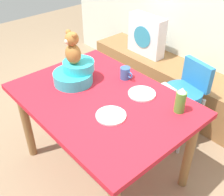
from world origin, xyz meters
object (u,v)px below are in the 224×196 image
(teddy_bear, at_px, (73,49))
(dining_table, at_px, (102,109))
(highchair, at_px, (184,93))
(ketchup_bottle, at_px, (180,100))
(infant_seat_teal, at_px, (75,73))
(book_stack, at_px, (199,72))
(dinner_plate_near, at_px, (111,115))
(pillow_floral_left, at_px, (146,35))
(coffee_mug, at_px, (125,73))
(dinner_plate_far, at_px, (142,94))

(teddy_bear, bearing_deg, dining_table, 2.00)
(highchair, relative_size, ketchup_bottle, 4.27)
(infant_seat_teal, bearing_deg, ketchup_bottle, 21.17)
(book_stack, relative_size, teddy_bear, 0.80)
(book_stack, height_order, ketchup_bottle, ketchup_bottle)
(dining_table, relative_size, dinner_plate_near, 6.45)
(pillow_floral_left, xyz_separation_m, highchair, (0.84, -0.42, -0.16))
(ketchup_bottle, distance_m, dinner_plate_near, 0.46)
(pillow_floral_left, bearing_deg, coffee_mug, -56.82)
(infant_seat_teal, bearing_deg, dinner_plate_near, -8.75)
(book_stack, height_order, teddy_bear, teddy_bear)
(ketchup_bottle, height_order, dinner_plate_far, ketchup_bottle)
(highchair, distance_m, dinner_plate_far, 0.58)
(pillow_floral_left, distance_m, dining_table, 1.36)
(book_stack, distance_m, highchair, 0.46)
(dining_table, height_order, coffee_mug, coffee_mug)
(highchair, relative_size, coffee_mug, 6.58)
(dining_table, xyz_separation_m, teddy_bear, (-0.30, -0.01, 0.38))
(dining_table, bearing_deg, book_stack, 87.98)
(book_stack, bearing_deg, dining_table, -92.02)
(dining_table, height_order, highchair, highchair)
(infant_seat_teal, relative_size, teddy_bear, 1.32)
(coffee_mug, bearing_deg, dinner_plate_near, -54.88)
(pillow_floral_left, bearing_deg, ketchup_bottle, -39.13)
(pillow_floral_left, relative_size, coffee_mug, 3.67)
(coffee_mug, height_order, dinner_plate_near, coffee_mug)
(pillow_floral_left, xyz_separation_m, infant_seat_teal, (0.35, -1.20, 0.13))
(ketchup_bottle, bearing_deg, book_stack, 114.20)
(infant_seat_teal, bearing_deg, pillow_floral_left, 106.37)
(teddy_bear, distance_m, ketchup_bottle, 0.84)
(highchair, xyz_separation_m, dinner_plate_far, (-0.02, -0.53, 0.22))
(dining_table, relative_size, infant_seat_teal, 3.91)
(highchair, relative_size, dinner_plate_far, 3.95)
(pillow_floral_left, height_order, coffee_mug, pillow_floral_left)
(highchair, bearing_deg, pillow_floral_left, 153.59)
(dinner_plate_far, bearing_deg, coffee_mug, 165.03)
(dining_table, bearing_deg, pillow_floral_left, 118.79)
(infant_seat_teal, distance_m, dinner_plate_near, 0.51)
(highchair, bearing_deg, dinner_plate_near, -88.74)
(highchair, distance_m, teddy_bear, 1.05)
(highchair, distance_m, dinner_plate_near, 0.89)
(coffee_mug, distance_m, dinner_plate_far, 0.25)
(dining_table, xyz_separation_m, ketchup_bottle, (0.46, 0.29, 0.19))
(ketchup_bottle, height_order, dinner_plate_near, ketchup_bottle)
(ketchup_bottle, bearing_deg, dining_table, -148.20)
(highchair, height_order, coffee_mug, coffee_mug)
(ketchup_bottle, relative_size, coffee_mug, 1.54)
(teddy_bear, relative_size, coffee_mug, 2.08)
(coffee_mug, relative_size, dinner_plate_far, 0.60)
(book_stack, distance_m, dinner_plate_near, 1.33)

